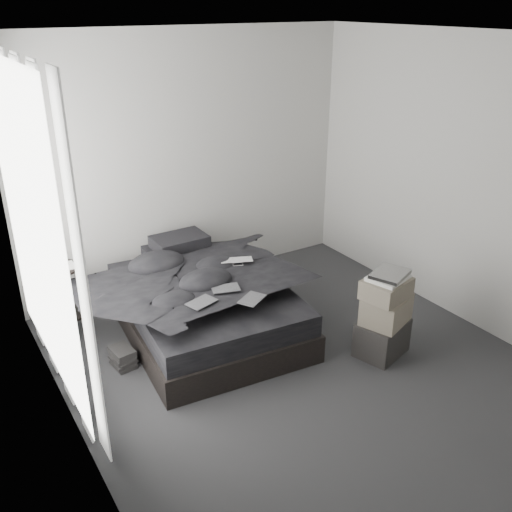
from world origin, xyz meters
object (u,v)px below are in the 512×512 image
bed (206,319)px  laptop (237,256)px  side_stand (64,302)px  box_lower (382,337)px

bed → laptop: size_ratio=6.24×
bed → laptop: (0.34, 0.01, 0.55)m
bed → laptop: bearing=7.5°
side_stand → laptop: bearing=-22.9°
bed → side_stand: (-1.11, 0.63, 0.21)m
laptop → side_stand: 1.61m
box_lower → side_stand: bearing=141.8°
laptop → box_lower: 1.47m
laptop → side_stand: bearing=-179.7°
side_stand → bed: bearing=-29.5°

